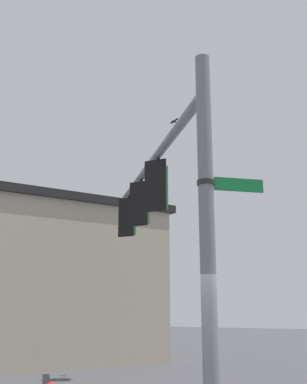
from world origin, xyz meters
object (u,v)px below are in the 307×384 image
traffic_light_mid_outer (129,218)px  street_name_sign (221,184)px  traffic_light_nearest_pole (159,187)px  traffic_light_mid_inner (142,205)px  bird_flying (174,121)px

traffic_light_mid_outer → street_name_sign: (4.65, -5.49, -0.76)m
traffic_light_nearest_pole → traffic_light_mid_inner: 1.96m
traffic_light_nearest_pole → bird_flying: (-1.47, 4.54, 3.63)m
traffic_light_mid_outer → traffic_light_mid_inner: bearing=-51.8°
traffic_light_mid_inner → street_name_sign: traffic_light_mid_inner is taller
traffic_light_mid_outer → bird_flying: bearing=56.4°
traffic_light_mid_inner → traffic_light_nearest_pole: bearing=-51.8°
traffic_light_nearest_pole → traffic_light_mid_outer: (-2.43, 3.09, 0.00)m
traffic_light_mid_outer → street_name_sign: size_ratio=1.40×
street_name_sign → bird_flying: 9.00m
traffic_light_mid_inner → bird_flying: (-0.25, 3.00, 3.63)m
traffic_light_mid_inner → traffic_light_mid_outer: bearing=128.2°
traffic_light_mid_inner → street_name_sign: 5.28m
traffic_light_mid_inner → traffic_light_mid_outer: size_ratio=1.00×
traffic_light_nearest_pole → bird_flying: bird_flying is taller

